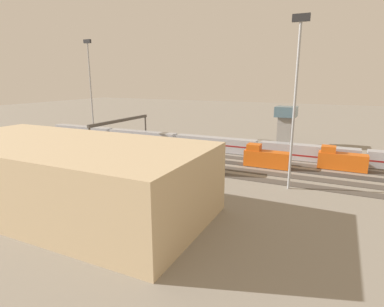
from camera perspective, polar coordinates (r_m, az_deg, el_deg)
The scene contains 15 objects.
ground_plane at distance 79.60m, azimuth -1.02°, elevation -0.76°, with size 400.00×400.00×0.00m, color gray.
track_bed_0 at distance 88.40m, azimuth 1.86°, elevation 0.72°, with size 140.00×2.80×0.12m, color #4C443D.
track_bed_1 at distance 83.96m, azimuth 0.49°, elevation 0.04°, with size 140.00×2.80×0.12m, color #4C443D.
track_bed_2 at distance 79.58m, azimuth -1.02°, elevation -0.72°, with size 140.00×2.80×0.12m, color #3D3833.
track_bed_3 at distance 75.28m, azimuth -2.71°, elevation -1.56°, with size 140.00×2.80×0.12m, color #4C443D.
track_bed_4 at distance 71.07m, azimuth -4.61°, elevation -2.51°, with size 140.00×2.80×0.12m, color #4C443D.
train_on_track_0 at distance 86.51m, azimuth 4.30°, elevation 1.72°, with size 119.80×3.06×3.80m.
train_on_track_2 at distance 72.66m, azimuth 13.30°, elevation -0.76°, with size 10.00×3.00×5.00m.
train_on_track_1 at distance 76.12m, azimuth 25.62°, elevation -1.10°, with size 10.00×3.00×5.00m.
train_on_track_4 at distance 83.85m, azimuth -18.21°, elevation 1.12°, with size 71.40×3.06×5.00m.
light_mast_0 at distance 113.49m, azimuth -18.18°, elevation 13.08°, with size 2.80×0.70×32.24m.
light_mast_1 at distance 56.91m, azimuth 18.54°, elevation 11.99°, with size 2.80×0.70×29.87m.
signal_gantry at distance 88.93m, azimuth -12.91°, elevation 5.29°, with size 0.70×25.00×8.80m.
maintenance_shed at distance 51.59m, azimuth -22.34°, elevation -3.71°, with size 44.65×20.46×10.50m, color tan.
control_tower at distance 97.19m, azimuth 16.73°, elevation 5.42°, with size 6.00×6.00×11.69m.
Camera 1 is at (-34.33, 69.08, 19.62)m, focal length 29.13 mm.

